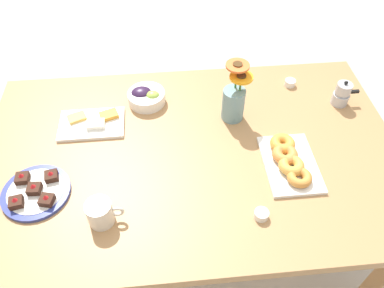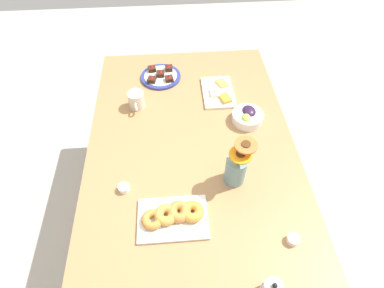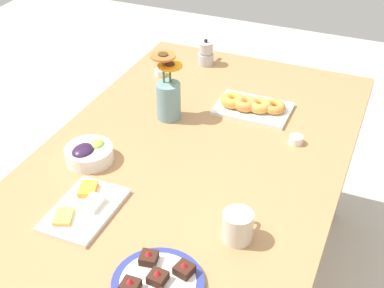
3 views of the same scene
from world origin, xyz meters
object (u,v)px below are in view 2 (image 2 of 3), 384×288
Objects in this scene: cheese_platter at (218,92)px; croissant_platter at (174,216)px; coffee_mug at (136,100)px; grape_bowl at (248,116)px; jam_cup_berry at (124,188)px; flower_vase at (236,168)px; dining_table at (192,160)px; jam_cup_honey at (293,239)px; dessert_plate at (161,76)px.

croissant_platter reaches higher than cheese_platter.
grape_bowl is at bearing 75.08° from coffee_mug.
flower_vase reaches higher than jam_cup_berry.
cheese_platter is 0.58m from flower_vase.
coffee_mug reaches higher than dining_table.
grape_bowl is at bearing 160.28° from flower_vase.
cheese_platter is 5.42× the size of jam_cup_honey.
croissant_platter is at bearing -59.01° from flower_vase.
flower_vase is (-0.01, 0.48, 0.07)m from jam_cup_berry.
grape_bowl is 0.71m from jam_cup_berry.
coffee_mug is at bearing -138.70° from flower_vase.
jam_cup_honey is 0.20× the size of dessert_plate.
coffee_mug reaches higher than grape_bowl.
croissant_platter is 0.47m from jam_cup_honey.
croissant_platter is (0.74, -0.28, 0.01)m from cheese_platter.
grape_bowl is 0.25m from cheese_platter.
coffee_mug reaches higher than jam_cup_honey.
croissant_platter is 5.83× the size of jam_cup_honey.
jam_cup_honey is at bearing 37.89° from coffee_mug.
dessert_plate is at bearing -117.59° from cheese_platter.
coffee_mug is 0.51× the size of dessert_plate.
croissant_platter is 0.32m from flower_vase.
jam_cup_honey is at bearing 67.11° from jam_cup_berry.
grape_bowl is (-0.17, 0.30, 0.12)m from dining_table.
flower_vase is at bearing -19.72° from grape_bowl.
jam_cup_honey is (0.48, 0.35, 0.10)m from dining_table.
grape_bowl reaches higher than dessert_plate.
flower_vase is (-0.16, 0.27, 0.07)m from croissant_platter.
croissant_platter is at bearing 54.49° from jam_cup_berry.
jam_cup_berry is at bearing -12.34° from dessert_plate.
dining_table is at bearing 40.26° from coffee_mug.
cheese_platter is at bearing -168.87° from jam_cup_honey.
cheese_platter is 1.02× the size of flower_vase.
cheese_platter is at bearing 98.56° from coffee_mug.
croissant_platter is at bearing -16.03° from dining_table.
jam_cup_berry is at bearing -4.04° from coffee_mug.
dining_table is 6.81× the size of dessert_plate.
coffee_mug is at bearing -165.62° from croissant_platter.
coffee_mug is at bearing -104.92° from grape_bowl.
coffee_mug is 0.67m from flower_vase.
coffee_mug is 1.01m from jam_cup_honey.
grape_bowl is 0.65m from jam_cup_honey.
grape_bowl is 0.68× the size of dessert_plate.
jam_cup_berry is at bearing -112.89° from jam_cup_honey.
croissant_platter is 0.26m from jam_cup_berry.
jam_cup_honey is 1.14m from dessert_plate.
grape_bowl reaches higher than dining_table.
jam_cup_honey is (0.86, 0.17, 0.00)m from cheese_platter.
croissant_platter is 1.19× the size of dessert_plate.
dessert_plate is at bearing 167.66° from jam_cup_berry.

